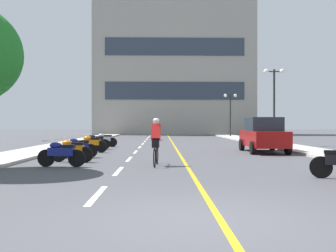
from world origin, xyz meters
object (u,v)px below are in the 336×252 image
object	(u,v)px
street_lamp_mid	(274,89)
motorcycle_7	(104,140)
parked_car_near	(263,135)
motorcycle_5	(91,143)
street_lamp_far	(230,105)
motorcycle_3	(72,150)
cyclist_rider	(156,141)
motorcycle_6	(95,141)
motorcycle_2	(61,153)
motorcycle_4	(77,147)

from	to	relation	value
street_lamp_mid	motorcycle_7	xyz separation A→B (m)	(-11.49, -1.54, -3.42)
parked_car_near	motorcycle_5	distance (m)	8.97
street_lamp_far	motorcycle_3	world-z (taller)	street_lamp_far
motorcycle_5	cyclist_rider	size ratio (longest dim) A/B	0.96
motorcycle_7	motorcycle_6	bearing A→B (deg)	-92.76
motorcycle_2	motorcycle_4	distance (m)	3.35
street_lamp_mid	street_lamp_far	size ratio (longest dim) A/B	1.10
parked_car_near	motorcycle_7	bearing A→B (deg)	151.72
motorcycle_6	cyclist_rider	world-z (taller)	cyclist_rider
parked_car_near	motorcycle_3	world-z (taller)	parked_car_near
motorcycle_5	parked_car_near	bearing A→B (deg)	-0.48
motorcycle_3	motorcycle_4	xyz separation A→B (m)	(-0.16, 1.76, 0.00)
parked_car_near	motorcycle_2	world-z (taller)	parked_car_near
motorcycle_7	motorcycle_3	bearing A→B (deg)	-88.86
motorcycle_4	motorcycle_3	bearing A→B (deg)	-84.67
motorcycle_3	motorcycle_7	world-z (taller)	same
street_lamp_mid	motorcycle_5	world-z (taller)	street_lamp_mid
parked_car_near	motorcycle_3	bearing A→B (deg)	-151.10
street_lamp_mid	motorcycle_4	size ratio (longest dim) A/B	3.12
parked_car_near	cyclist_rider	size ratio (longest dim) A/B	2.40
motorcycle_7	motorcycle_2	bearing A→B (deg)	-88.99
street_lamp_mid	motorcycle_3	bearing A→B (deg)	-135.16
street_lamp_mid	motorcycle_2	distance (m)	17.42
cyclist_rider	motorcycle_5	bearing A→B (deg)	119.13
street_lamp_far	motorcycle_2	size ratio (longest dim) A/B	2.76
parked_car_near	motorcycle_3	distance (m)	10.06
street_lamp_mid	motorcycle_7	bearing A→B (deg)	-172.35
street_lamp_far	motorcycle_5	bearing A→B (deg)	-117.23
street_lamp_mid	motorcycle_4	world-z (taller)	street_lamp_mid
motorcycle_2	street_lamp_far	bearing A→B (deg)	68.63
street_lamp_far	parked_car_near	size ratio (longest dim) A/B	1.11
street_lamp_mid	parked_car_near	size ratio (longest dim) A/B	1.22
motorcycle_7	cyclist_rider	bearing A→B (deg)	-72.40
street_lamp_far	motorcycle_7	distance (m)	20.95
motorcycle_5	motorcycle_7	size ratio (longest dim) A/B	1.01
motorcycle_5	motorcycle_6	size ratio (longest dim) A/B	1.02
motorcycle_4	motorcycle_2	bearing A→B (deg)	-87.10
motorcycle_4	street_lamp_far	bearing A→B (deg)	65.78
motorcycle_2	parked_car_near	bearing A→B (deg)	36.24
motorcycle_6	parked_car_near	bearing A→B (deg)	-13.36
motorcycle_4	motorcycle_6	bearing A→B (deg)	91.71
motorcycle_3	cyclist_rider	world-z (taller)	cyclist_rider
motorcycle_3	motorcycle_4	bearing A→B (deg)	95.33
street_lamp_far	motorcycle_4	world-z (taller)	street_lamp_far
parked_car_near	motorcycle_5	bearing A→B (deg)	179.52
street_lamp_mid	parked_car_near	xyz separation A→B (m)	(-2.50, -6.38, -2.98)
motorcycle_2	motorcycle_3	world-z (taller)	same
motorcycle_2	motorcycle_5	distance (m)	6.52
motorcycle_6	motorcycle_7	world-z (taller)	same
street_lamp_mid	motorcycle_6	size ratio (longest dim) A/B	3.10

